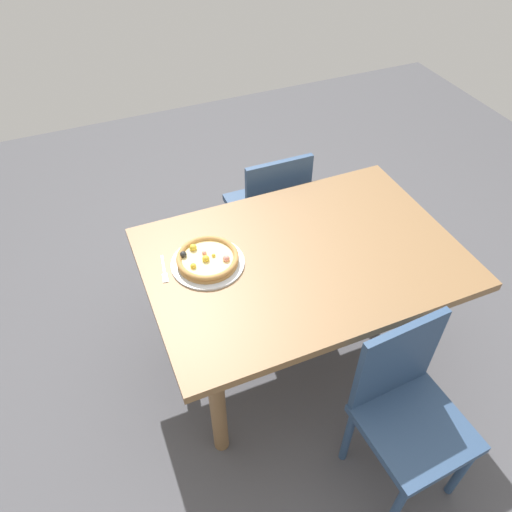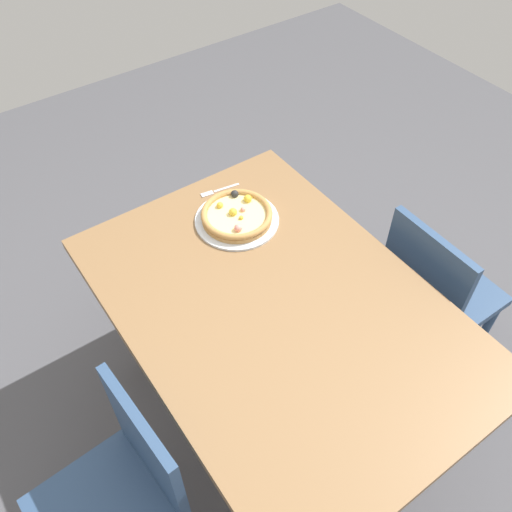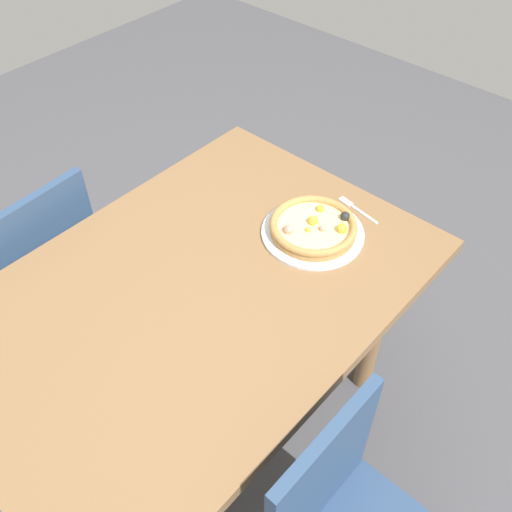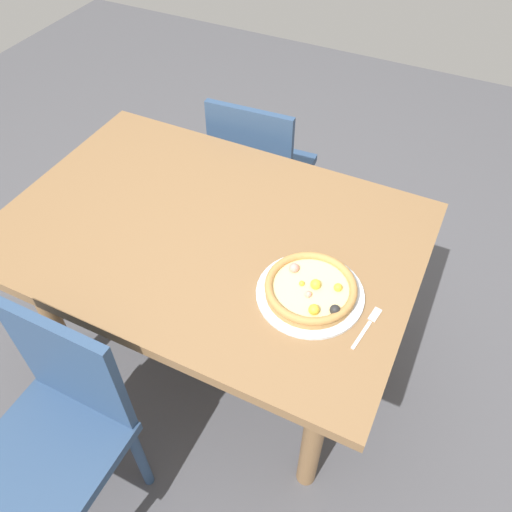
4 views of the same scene
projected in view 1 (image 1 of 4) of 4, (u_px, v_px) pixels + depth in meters
ground_plane at (294, 355)px, 2.73m from camera, size 6.00×6.00×0.00m
dining_table at (302, 271)px, 2.27m from camera, size 1.39×0.96×0.77m
chair_near at (269, 208)px, 2.90m from camera, size 0.40×0.40×0.87m
chair_far at (407, 408)px, 1.98m from camera, size 0.42×0.42×0.87m
plate at (208, 263)px, 2.15m from camera, size 0.32×0.32×0.01m
pizza at (207, 259)px, 2.14m from camera, size 0.27×0.27×0.05m
fork at (164, 271)px, 2.12m from camera, size 0.04×0.17×0.00m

